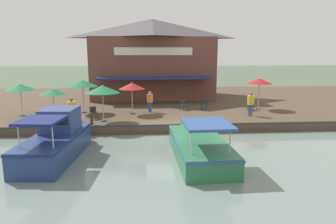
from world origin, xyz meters
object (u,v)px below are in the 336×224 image
object	(u,v)px
cafe_chair_under_first_umbrella	(250,104)
tree_upstream_bank	(128,45)
waterfront_restaurant	(152,58)
patio_umbrella_by_entrance	(53,92)
patio_umbrella_back_row	(132,86)
patio_umbrella_mid_patio_left	(82,83)
person_near_entrance	(251,101)
person_mid_patio	(72,108)
mooring_post	(92,119)
cafe_chair_mid_patio	(184,104)
patio_umbrella_near_quay_edge	(103,89)
patio_umbrella_mid_patio_right	(260,81)
motorboat_second_along	(59,139)
cafe_chair_facing_river	(204,103)
person_at_quay_edge	(150,99)
motorboat_fourth_along	(197,143)
cafe_chair_far_corner_seat	(93,112)
patio_umbrella_far_corner	(20,87)

from	to	relation	value
cafe_chair_under_first_umbrella	tree_upstream_bank	world-z (taller)	tree_upstream_bank
waterfront_restaurant	patio_umbrella_by_entrance	size ratio (longest dim) A/B	5.73
waterfront_restaurant	patio_umbrella_by_entrance	world-z (taller)	waterfront_restaurant
patio_umbrella_back_row	patio_umbrella_by_entrance	world-z (taller)	patio_umbrella_back_row
patio_umbrella_mid_patio_left	person_near_entrance	size ratio (longest dim) A/B	1.49
person_mid_patio	patio_umbrella_mid_patio_left	bearing A→B (deg)	-178.88
mooring_post	person_mid_patio	bearing A→B (deg)	-106.24
cafe_chair_mid_patio	person_mid_patio	distance (m)	8.97
patio_umbrella_near_quay_edge	cafe_chair_mid_patio	size ratio (longest dim) A/B	2.87
patio_umbrella_mid_patio_right	motorboat_second_along	distance (m)	16.20
patio_umbrella_mid_patio_right	cafe_chair_facing_river	size ratio (longest dim) A/B	2.99
person_at_quay_edge	motorboat_fourth_along	distance (m)	8.77
patio_umbrella_back_row	cafe_chair_mid_patio	bearing A→B (deg)	107.11
patio_umbrella_mid_patio_right	cafe_chair_mid_patio	bearing A→B (deg)	-90.09
cafe_chair_mid_patio	motorboat_second_along	xyz separation A→B (m)	(8.75, -7.36, -0.19)
cafe_chair_far_corner_seat	tree_upstream_bank	bearing A→B (deg)	173.23
patio_umbrella_back_row	cafe_chair_mid_patio	size ratio (longest dim) A/B	2.79
cafe_chair_mid_patio	person_at_quay_edge	size ratio (longest dim) A/B	0.53
patio_umbrella_near_quay_edge	cafe_chair_facing_river	distance (m)	8.77
cafe_chair_far_corner_seat	motorboat_second_along	bearing A→B (deg)	-6.84
patio_umbrella_far_corner	cafe_chair_under_first_umbrella	bearing A→B (deg)	92.94
patio_umbrella_back_row	person_mid_patio	world-z (taller)	patio_umbrella_back_row
waterfront_restaurant	tree_upstream_bank	size ratio (longest dim) A/B	1.62
patio_umbrella_back_row	patio_umbrella_mid_patio_left	size ratio (longest dim) A/B	0.93
patio_umbrella_mid_patio_left	person_at_quay_edge	size ratio (longest dim) A/B	1.58
patio_umbrella_by_entrance	cafe_chair_mid_patio	xyz separation A→B (m)	(-3.01, 9.22, -1.46)
motorboat_second_along	cafe_chair_far_corner_seat	bearing A→B (deg)	173.16
patio_umbrella_mid_patio_left	person_at_quay_edge	world-z (taller)	patio_umbrella_mid_patio_left
person_mid_patio	waterfront_restaurant	bearing A→B (deg)	156.55
waterfront_restaurant	person_near_entrance	world-z (taller)	waterfront_restaurant
patio_umbrella_back_row	cafe_chair_facing_river	world-z (taller)	patio_umbrella_back_row
patio_umbrella_far_corner	cafe_chair_under_first_umbrella	world-z (taller)	patio_umbrella_far_corner
patio_umbrella_mid_patio_left	cafe_chair_mid_patio	size ratio (longest dim) A/B	2.99
cafe_chair_far_corner_seat	person_near_entrance	xyz separation A→B (m)	(-0.14, 11.16, 0.60)
waterfront_restaurant	patio_umbrella_mid_patio_right	distance (m)	11.68
waterfront_restaurant	cafe_chair_far_corner_seat	distance (m)	12.15
cafe_chair_facing_river	cafe_chair_far_corner_seat	xyz separation A→B (m)	(3.20, -8.39, 0.00)
patio_umbrella_mid_patio_right	patio_umbrella_by_entrance	size ratio (longest dim) A/B	1.17
patio_umbrella_far_corner	cafe_chair_under_first_umbrella	size ratio (longest dim) A/B	2.79
cafe_chair_facing_river	cafe_chair_far_corner_seat	world-z (taller)	same
patio_umbrella_mid_patio_left	cafe_chair_facing_river	distance (m)	9.70
patio_umbrella_near_quay_edge	mooring_post	world-z (taller)	patio_umbrella_near_quay_edge
patio_umbrella_back_row	tree_upstream_bank	size ratio (longest dim) A/B	0.31
patio_umbrella_far_corner	person_mid_patio	size ratio (longest dim) A/B	1.36
patio_umbrella_mid_patio_left	person_at_quay_edge	xyz separation A→B (m)	(0.24, 5.06, -1.25)
person_mid_patio	motorboat_fourth_along	xyz separation A→B (m)	(4.56, 7.15, -1.08)
cafe_chair_under_first_umbrella	patio_umbrella_back_row	bearing A→B (deg)	-85.23
patio_umbrella_mid_patio_left	patio_umbrella_back_row	bearing A→B (deg)	78.34
waterfront_restaurant	patio_umbrella_near_quay_edge	world-z (taller)	waterfront_restaurant
cafe_chair_facing_river	cafe_chair_mid_patio	bearing A→B (deg)	-77.32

